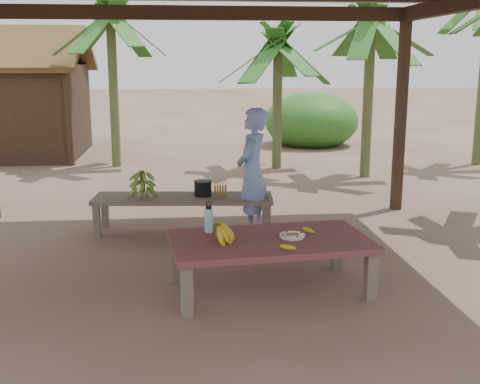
{
  "coord_description": "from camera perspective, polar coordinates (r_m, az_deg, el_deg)",
  "views": [
    {
      "loc": [
        -0.26,
        -5.86,
        2.1
      ],
      "look_at": [
        0.32,
        0.01,
        0.8
      ],
      "focal_mm": 45.0,
      "sensor_mm": 36.0,
      "label": 1
    }
  ],
  "objects": [
    {
      "name": "loose_banana_side",
      "position": [
        5.73,
        6.53,
        -3.63
      ],
      "size": [
        0.13,
        0.13,
        0.04
      ],
      "primitive_type": "ellipsoid",
      "rotation": [
        0.0,
        0.0,
        0.83
      ],
      "color": "yellow",
      "rests_on": "work_table"
    },
    {
      "name": "ripe_banana_bunch",
      "position": [
        5.4,
        -2.27,
        -3.78
      ],
      "size": [
        0.35,
        0.31,
        0.19
      ],
      "primitive_type": null,
      "rotation": [
        0.0,
        0.0,
        0.17
      ],
      "color": "yellow",
      "rests_on": "work_table"
    },
    {
      "name": "ground",
      "position": [
        6.23,
        -2.92,
        -7.29
      ],
      "size": [
        80.0,
        80.0,
        0.0
      ],
      "primitive_type": "plane",
      "color": "brown",
      "rests_on": "ground"
    },
    {
      "name": "banana_plant_n",
      "position": [
        11.78,
        3.61,
        12.84
      ],
      "size": [
        1.8,
        1.8,
        2.67
      ],
      "color": "#596638",
      "rests_on": "ground"
    },
    {
      "name": "banana_plant_nw",
      "position": [
        12.25,
        -12.16,
        15.04
      ],
      "size": [
        1.8,
        1.8,
        3.21
      ],
      "color": "#596638",
      "rests_on": "ground"
    },
    {
      "name": "cooking_pot",
      "position": [
        7.46,
        -3.54,
        0.33
      ],
      "size": [
        0.21,
        0.21,
        0.18
      ],
      "primitive_type": "cylinder",
      "color": "black",
      "rests_on": "bench"
    },
    {
      "name": "plate",
      "position": [
        5.56,
        4.97,
        -4.16
      ],
      "size": [
        0.23,
        0.23,
        0.04
      ],
      "color": "white",
      "rests_on": "work_table"
    },
    {
      "name": "skewer_rack",
      "position": [
        7.36,
        -1.88,
        0.41
      ],
      "size": [
        0.19,
        0.1,
        0.24
      ],
      "primitive_type": null,
      "rotation": [
        0.0,
        0.0,
        -0.09
      ],
      "color": "#A57F47",
      "rests_on": "bench"
    },
    {
      "name": "bench",
      "position": [
        7.47,
        -5.39,
        -0.83
      ],
      "size": [
        2.25,
        0.8,
        0.45
      ],
      "rotation": [
        0.0,
        0.0,
        -0.09
      ],
      "color": "brown",
      "rests_on": "ground"
    },
    {
      "name": "work_table",
      "position": [
        5.55,
        2.84,
        -5.06
      ],
      "size": [
        1.9,
        1.18,
        0.5
      ],
      "rotation": [
        0.0,
        0.0,
        0.11
      ],
      "color": "brown",
      "rests_on": "ground"
    },
    {
      "name": "woman",
      "position": [
        7.28,
        1.16,
        1.91
      ],
      "size": [
        0.58,
        0.67,
        1.55
      ],
      "primitive_type": "imported",
      "rotation": [
        0.0,
        0.0,
        -2.03
      ],
      "color": "#7C9BEB",
      "rests_on": "ground"
    },
    {
      "name": "green_banana_stalk",
      "position": [
        7.48,
        -9.23,
        0.84
      ],
      "size": [
        0.32,
        0.32,
        0.34
      ],
      "primitive_type": null,
      "rotation": [
        0.0,
        0.0,
        -0.09
      ],
      "color": "#598C2D",
      "rests_on": "bench"
    },
    {
      "name": "water_flask",
      "position": [
        5.7,
        -2.98,
        -2.6
      ],
      "size": [
        0.08,
        0.08,
        0.3
      ],
      "color": "#44CBD4",
      "rests_on": "work_table"
    },
    {
      "name": "loose_banana_front",
      "position": [
        5.21,
        4.58,
        -5.25
      ],
      "size": [
        0.15,
        0.06,
        0.04
      ],
      "primitive_type": "ellipsoid",
      "rotation": [
        0.0,
        0.0,
        1.44
      ],
      "color": "yellow",
      "rests_on": "work_table"
    },
    {
      "name": "banana_plant_ne",
      "position": [
        11.12,
        12.31,
        14.55
      ],
      "size": [
        1.8,
        1.8,
        3.06
      ],
      "color": "#596638",
      "rests_on": "ground"
    }
  ]
}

